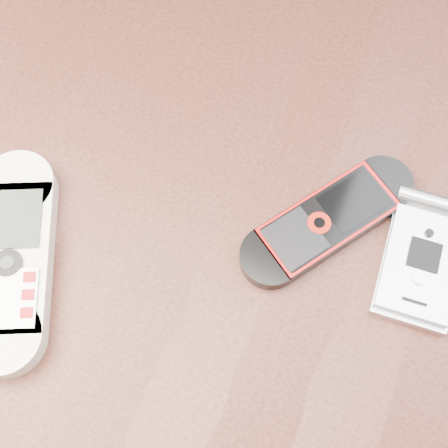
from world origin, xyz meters
The scene contains 5 objects.
ground centered at (0.00, 0.00, 0.00)m, with size 4.00×4.00×0.00m, color #472B19.
table centered at (0.00, 0.00, 0.64)m, with size 1.20×0.80×0.75m.
nokia_white centered at (-0.13, -0.08, 0.76)m, with size 0.06×0.17×0.02m, color white.
nokia_black_red centered at (0.08, 0.03, 0.76)m, with size 0.05×0.15×0.02m, color black.
motorola_razr centered at (0.15, 0.03, 0.76)m, with size 0.06×0.11×0.02m, color silver.
Camera 1 is at (0.07, -0.16, 1.20)m, focal length 50.00 mm.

